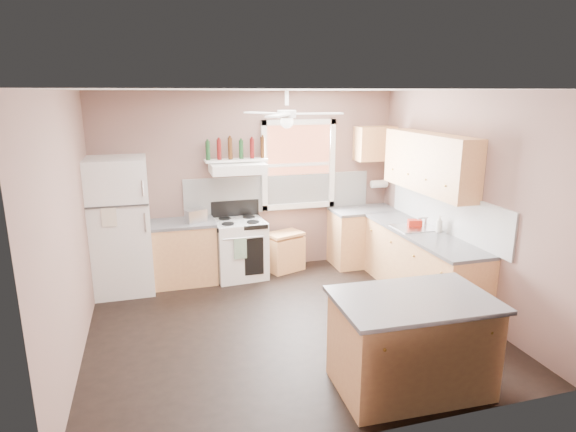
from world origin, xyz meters
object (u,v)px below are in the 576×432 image
object	(u,v)px
cart	(285,254)
island	(411,345)
stove	(240,249)
refrigerator	(120,226)
toaster	(196,216)

from	to	relation	value
cart	island	distance (m)	3.27
stove	island	world-z (taller)	same
refrigerator	toaster	size ratio (longest dim) A/B	6.59
island	refrigerator	bearing A→B (deg)	131.77
toaster	refrigerator	bearing A→B (deg)	158.84
refrigerator	toaster	world-z (taller)	refrigerator
toaster	island	distance (m)	3.57
toaster	stove	distance (m)	0.83
toaster	island	bearing A→B (deg)	-83.85
refrigerator	island	bearing A→B (deg)	-50.30
refrigerator	island	xyz separation A→B (m)	(2.62, -3.14, -0.49)
refrigerator	cart	distance (m)	2.44
toaster	island	world-z (taller)	toaster
toaster	stove	xyz separation A→B (m)	(0.62, 0.04, -0.56)
toaster	cart	bearing A→B (deg)	-16.03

